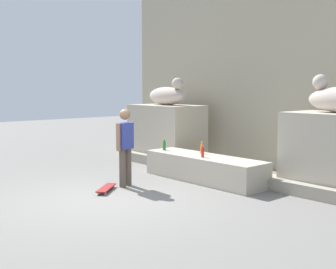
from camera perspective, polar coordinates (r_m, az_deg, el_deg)
ground_plane at (r=8.41m, az=-7.27°, el=-8.45°), size 40.00×40.00×0.00m
facade_wall at (r=11.84m, az=14.00°, el=9.95°), size 10.62×0.60×5.86m
pedestal_left at (r=12.55m, az=-0.21°, el=0.23°), size 2.14×1.26×1.62m
statue_reclining_left at (r=12.46m, az=-0.11°, el=5.22°), size 1.66×0.75×0.78m
ledge_block at (r=9.92m, az=4.78°, el=-4.46°), size 3.13×0.86×0.57m
skater at (r=9.26m, az=-5.70°, el=-1.25°), size 0.29×0.52×1.67m
skateboard at (r=9.03m, az=-8.18°, el=-7.02°), size 0.66×0.74×0.08m
bottle_green at (r=10.71m, az=-0.49°, el=-1.46°), size 0.08×0.08×0.29m
bottle_red at (r=9.64m, az=4.61°, el=-2.38°), size 0.06×0.06×0.27m
bottle_orange at (r=10.20m, az=4.47°, el=-1.86°), size 0.07×0.07×0.29m
stair_step at (r=10.33m, az=6.81°, el=-4.96°), size 7.45×0.50×0.25m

